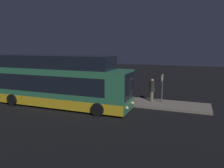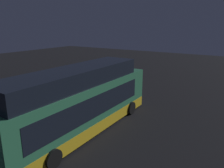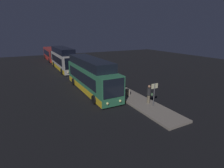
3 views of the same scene
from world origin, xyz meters
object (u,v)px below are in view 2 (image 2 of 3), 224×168
at_px(suitcase, 88,97).
at_px(trash_bin, 26,128).
at_px(passenger_boarding, 101,82).
at_px(passenger_waiting, 90,93).
at_px(sign_post, 106,75).
at_px(bus_lead, 81,104).

xyz_separation_m(suitcase, trash_bin, (-6.16, -0.47, -0.04)).
bearing_deg(passenger_boarding, passenger_waiting, -153.81).
relative_size(passenger_waiting, sign_post, 0.70).
bearing_deg(suitcase, passenger_boarding, 13.50).
bearing_deg(passenger_waiting, passenger_boarding, -18.07).
bearing_deg(bus_lead, suitcase, 34.98).
bearing_deg(bus_lead, passenger_boarding, 27.10).
height_order(suitcase, trash_bin, suitcase).
distance_m(bus_lead, passenger_boarding, 7.51).
bearing_deg(trash_bin, passenger_waiting, -0.64).
distance_m(sign_post, trash_bin, 9.83).
relative_size(bus_lead, sign_post, 5.09).
bearing_deg(passenger_waiting, trash_bin, 139.66).
xyz_separation_m(bus_lead, passenger_waiting, (3.65, 2.22, -0.71)).
bearing_deg(passenger_waiting, sign_post, -23.65).
xyz_separation_m(bus_lead, trash_bin, (-2.23, 2.28, -1.23)).
bearing_deg(sign_post, trash_bin, -173.90).
height_order(passenger_waiting, trash_bin, passenger_waiting).
distance_m(passenger_boarding, passenger_waiting, 3.24).
height_order(bus_lead, suitcase, bus_lead).
xyz_separation_m(passenger_waiting, sign_post, (3.83, 1.10, 0.61)).
relative_size(bus_lead, passenger_waiting, 7.23).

